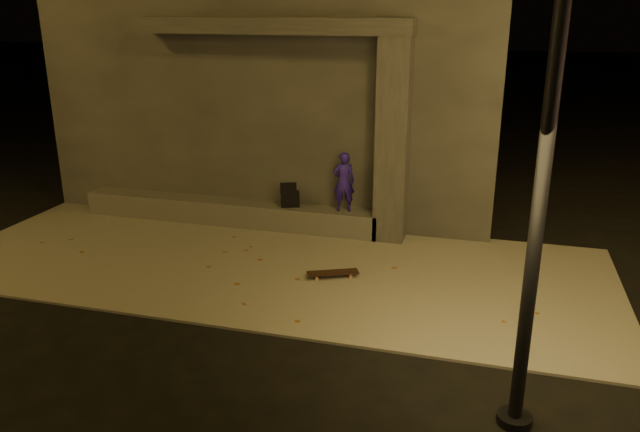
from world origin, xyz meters
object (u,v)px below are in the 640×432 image
(backpack, at_px, (290,198))
(skateboard, at_px, (333,273))
(column, at_px, (393,142))
(skateboarder, at_px, (344,182))

(backpack, distance_m, skateboard, 2.48)
(column, bearing_deg, skateboarder, 180.00)
(skateboarder, xyz_separation_m, skateboard, (0.32, -2.00, -0.93))
(backpack, relative_size, skateboard, 0.59)
(column, relative_size, skateboard, 4.36)
(column, xyz_separation_m, backpack, (-1.92, 0.00, -1.18))
(column, bearing_deg, skateboard, -105.55)
(column, relative_size, backpack, 7.38)
(column, height_order, skateboard, column)
(backpack, bearing_deg, skateboard, -76.88)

